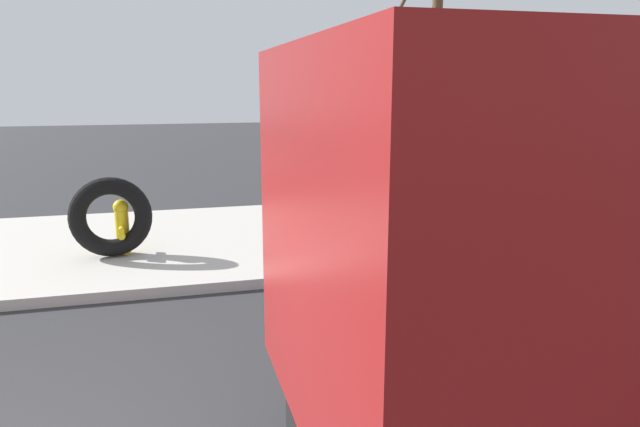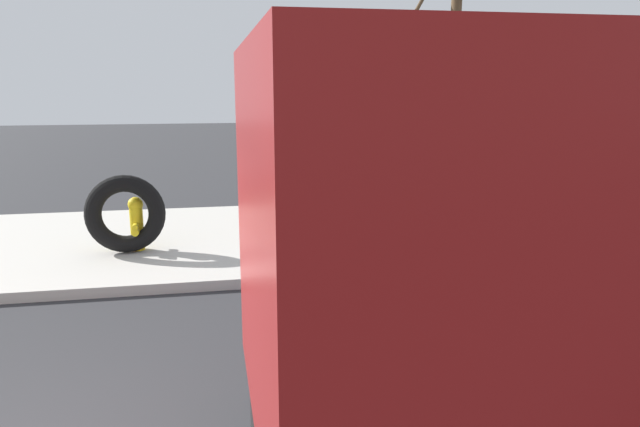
% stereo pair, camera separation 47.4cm
% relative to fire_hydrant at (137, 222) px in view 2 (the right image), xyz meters
% --- Properties ---
extents(sidewalk_curb, '(36.00, 5.00, 0.15)m').
position_rel_fire_hydrant_xyz_m(sidewalk_curb, '(-0.44, 0.72, -0.54)').
color(sidewalk_curb, '#BCB7AD').
rests_on(sidewalk_curb, ground).
extents(fire_hydrant, '(0.24, 0.54, 0.87)m').
position_rel_fire_hydrant_xyz_m(fire_hydrant, '(0.00, 0.00, 0.00)').
color(fire_hydrant, yellow).
rests_on(fire_hydrant, sidewalk_curb).
extents(loose_tire, '(1.26, 0.39, 1.26)m').
position_rel_fire_hydrant_xyz_m(loose_tire, '(-0.15, -0.10, 0.16)').
color(loose_tire, black).
rests_on(loose_tire, sidewalk_curb).
extents(stop_sign, '(0.76, 0.08, 2.03)m').
position_rel_fire_hydrant_xyz_m(stop_sign, '(2.89, -1.22, 0.94)').
color(stop_sign, gray).
rests_on(stop_sign, sidewalk_curb).
extents(bare_tree, '(1.41, 1.20, 5.44)m').
position_rel_fire_hydrant_xyz_m(bare_tree, '(5.69, 0.92, 2.30)').
color(bare_tree, '#4C3823').
rests_on(bare_tree, sidewalk_curb).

